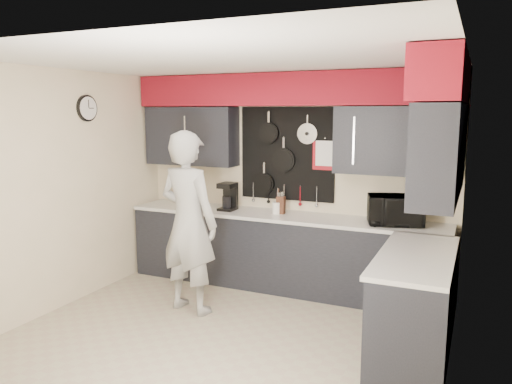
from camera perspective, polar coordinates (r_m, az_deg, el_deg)
The scene contains 10 objects.
ground at distance 5.05m, azimuth -3.35°, elevation -15.95°, with size 4.00×4.00×0.00m, color tan.
back_wall_assembly at distance 6.03m, azimuth 3.68°, elevation 7.90°, with size 4.00×0.36×2.60m.
right_wall_assembly at distance 4.32m, azimuth 20.63°, elevation 5.95°, with size 0.36×3.50×2.60m.
left_wall_assembly at distance 5.85m, azimuth -21.00°, elevation 0.62°, with size 0.05×3.50×2.60m.
base_cabinets at distance 5.68m, azimuth 6.42°, elevation -8.13°, with size 3.95×2.20×0.92m.
microwave at distance 5.65m, azimuth 15.61°, elevation -2.01°, with size 0.58×0.39×0.32m, color black.
knife_block at distance 6.03m, azimuth 2.86°, elevation -1.51°, with size 0.10×0.10×0.21m, color #3C2213.
utensil_crock at distance 6.04m, azimuth 2.39°, elevation -1.82°, with size 0.11×0.11×0.14m, color white.
coffee_maker at distance 6.26m, azimuth -3.16°, elevation -0.43°, with size 0.19×0.23×0.35m.
person at distance 5.36m, azimuth -7.72°, elevation -3.48°, with size 0.71×0.47×1.95m, color #9D9D9B.
Camera 1 is at (2.14, -4.04, 2.14)m, focal length 35.00 mm.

